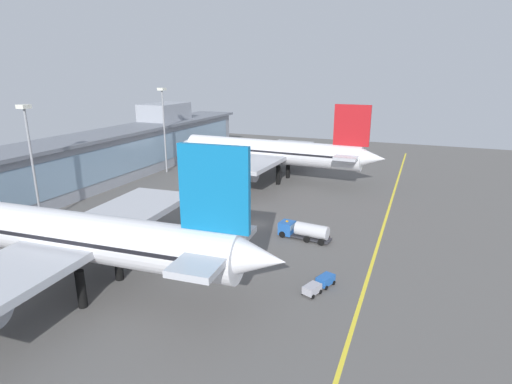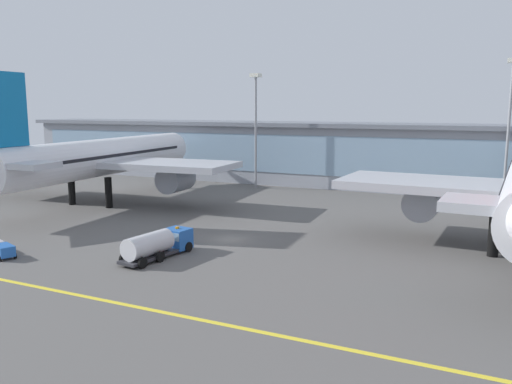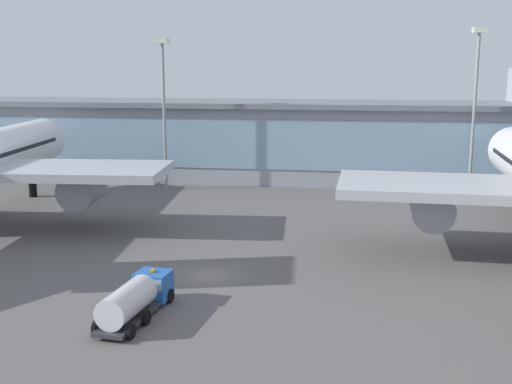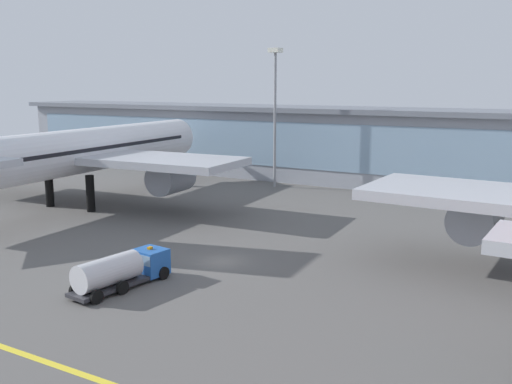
{
  "view_description": "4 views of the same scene",
  "coord_description": "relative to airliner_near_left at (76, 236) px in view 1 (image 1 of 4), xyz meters",
  "views": [
    {
      "loc": [
        -67.02,
        -27.09,
        27.48
      ],
      "look_at": [
        7.54,
        3.24,
        3.92
      ],
      "focal_mm": 29.03,
      "sensor_mm": 36.0,
      "label": 1
    },
    {
      "loc": [
        28.86,
        -53.49,
        15.68
      ],
      "look_at": [
        1.26,
        4.55,
        5.19
      ],
      "focal_mm": 36.65,
      "sensor_mm": 36.0,
      "label": 2
    },
    {
      "loc": [
        11.88,
        -53.1,
        18.71
      ],
      "look_at": [
        2.77,
        10.89,
        5.5
      ],
      "focal_mm": 44.94,
      "sensor_mm": 36.0,
      "label": 3
    },
    {
      "loc": [
        28.78,
        -43.53,
        16.5
      ],
      "look_at": [
        -2.83,
        11.32,
        4.55
      ],
      "focal_mm": 40.41,
      "sensor_mm": 36.0,
      "label": 4
    }
  ],
  "objects": [
    {
      "name": "apron_light_mast_west",
      "position": [
        15.92,
        25.33,
        7.15
      ],
      "size": [
        1.8,
        1.8,
        21.94
      ],
      "color": "gray",
      "rests_on": "ground"
    },
    {
      "name": "terminal_building",
      "position": [
        32.33,
        35.22,
        -0.68
      ],
      "size": [
        152.72,
        14.0,
        17.76
      ],
      "color": "#9399A3",
      "rests_on": "ground"
    },
    {
      "name": "ground_plane",
      "position": [
        30.53,
        -12.47,
        -7.37
      ],
      "size": [
        209.61,
        209.61,
        0.0
      ],
      "primitive_type": "plane",
      "color": "#5B5956"
    },
    {
      "name": "baggage_tug_near",
      "position": [
        11.47,
        -29.0,
        -6.58
      ],
      "size": [
        5.77,
        3.47,
        1.4
      ],
      "rotation": [
        0.0,
        0.0,
        5.93
      ],
      "color": "black",
      "rests_on": "ground"
    },
    {
      "name": "airliner_near_right",
      "position": [
        62.76,
        -3.48,
        -0.02
      ],
      "size": [
        42.47,
        57.02,
        20.09
      ],
      "rotation": [
        0.0,
        0.0,
        1.53
      ],
      "color": "black",
      "rests_on": "ground"
    },
    {
      "name": "airliner_near_left",
      "position": [
        0.0,
        0.0,
        0.0
      ],
      "size": [
        45.99,
        55.03,
        20.15
      ],
      "rotation": [
        0.0,
        0.0,
        1.64
      ],
      "color": "black",
      "rests_on": "ground"
    },
    {
      "name": "apron_light_mast_centre",
      "position": [
        59.82,
        26.96,
        7.85
      ],
      "size": [
        1.8,
        1.8,
        23.21
      ],
      "color": "gray",
      "rests_on": "ground"
    },
    {
      "name": "taxiway_centreline_stripe",
      "position": [
        30.53,
        -34.47,
        -7.36
      ],
      "size": [
        167.69,
        0.5,
        0.01
      ],
      "primitive_type": "cube",
      "color": "yellow",
      "rests_on": "ground"
    },
    {
      "name": "fuel_tanker_truck",
      "position": [
        27.28,
        -22.21,
        -5.86
      ],
      "size": [
        3.84,
        9.27,
        2.9
      ],
      "rotation": [
        0.0,
        0.0,
        1.45
      ],
      "color": "black",
      "rests_on": "ground"
    }
  ]
}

